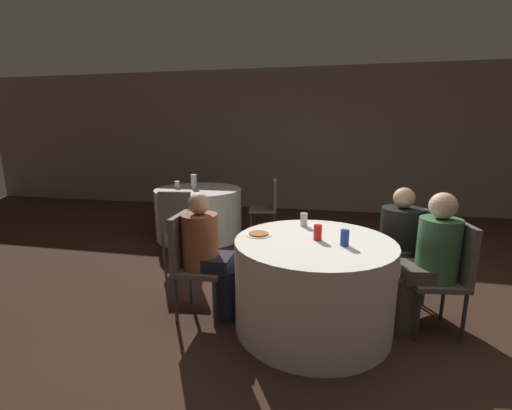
{
  "coord_description": "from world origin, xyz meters",
  "views": [
    {
      "loc": [
        -0.16,
        -2.72,
        1.61
      ],
      "look_at": [
        -0.87,
        0.67,
        0.85
      ],
      "focal_mm": 24.0,
      "sensor_mm": 36.0,
      "label": 1
    }
  ],
  "objects_px": {
    "person_black_shirt": "(395,245)",
    "bottle_far": "(194,181)",
    "chair_near_west": "(190,256)",
    "chair_near_northeast": "(407,246)",
    "soda_can_blue": "(345,238)",
    "soda_can_red": "(318,233)",
    "table_near": "(313,284)",
    "chair_far_east": "(269,202)",
    "soda_can_silver": "(304,220)",
    "person_floral_shirt": "(210,257)",
    "person_green_jacket": "(427,264)",
    "pizza_plate_near": "(259,234)",
    "chair_near_east": "(448,268)",
    "chair_far_south": "(178,220)",
    "table_far": "(199,213)"
  },
  "relations": [
    {
      "from": "person_green_jacket",
      "to": "table_near",
      "type": "bearing_deg",
      "value": 90.0
    },
    {
      "from": "person_floral_shirt",
      "to": "soda_can_silver",
      "type": "height_order",
      "value": "person_floral_shirt"
    },
    {
      "from": "soda_can_silver",
      "to": "chair_near_west",
      "type": "bearing_deg",
      "value": -155.83
    },
    {
      "from": "soda_can_red",
      "to": "pizza_plate_near",
      "type": "bearing_deg",
      "value": 176.13
    },
    {
      "from": "chair_near_west",
      "to": "chair_near_northeast",
      "type": "bearing_deg",
      "value": 108.02
    },
    {
      "from": "chair_near_east",
      "to": "person_green_jacket",
      "type": "xyz_separation_m",
      "value": [
        -0.17,
        -0.02,
        0.03
      ]
    },
    {
      "from": "chair_near_northeast",
      "to": "chair_far_east",
      "type": "xyz_separation_m",
      "value": [
        -1.61,
        1.71,
        0.0
      ]
    },
    {
      "from": "table_far",
      "to": "chair_far_south",
      "type": "distance_m",
      "value": 1.07
    },
    {
      "from": "bottle_far",
      "to": "chair_far_east",
      "type": "bearing_deg",
      "value": 10.47
    },
    {
      "from": "table_near",
      "to": "chair_near_east",
      "type": "height_order",
      "value": "chair_near_east"
    },
    {
      "from": "chair_near_northeast",
      "to": "chair_near_east",
      "type": "height_order",
      "value": "same"
    },
    {
      "from": "chair_near_east",
      "to": "soda_can_blue",
      "type": "height_order",
      "value": "chair_near_east"
    },
    {
      "from": "table_near",
      "to": "chair_near_west",
      "type": "relative_size",
      "value": 1.41
    },
    {
      "from": "soda_can_blue",
      "to": "soda_can_red",
      "type": "height_order",
      "value": "same"
    },
    {
      "from": "chair_far_south",
      "to": "soda_can_silver",
      "type": "distance_m",
      "value": 1.72
    },
    {
      "from": "table_far",
      "to": "bottle_far",
      "type": "bearing_deg",
      "value": 167.6
    },
    {
      "from": "table_near",
      "to": "chair_near_northeast",
      "type": "height_order",
      "value": "chair_near_northeast"
    },
    {
      "from": "person_green_jacket",
      "to": "soda_can_red",
      "type": "relative_size",
      "value": 9.41
    },
    {
      "from": "person_green_jacket",
      "to": "pizza_plate_near",
      "type": "bearing_deg",
      "value": 85.36
    },
    {
      "from": "person_green_jacket",
      "to": "chair_near_west",
      "type": "bearing_deg",
      "value": 86.44
    },
    {
      "from": "chair_near_east",
      "to": "bottle_far",
      "type": "distance_m",
      "value": 3.55
    },
    {
      "from": "pizza_plate_near",
      "to": "soda_can_silver",
      "type": "distance_m",
      "value": 0.5
    },
    {
      "from": "pizza_plate_near",
      "to": "soda_can_silver",
      "type": "bearing_deg",
      "value": 45.15
    },
    {
      "from": "chair_near_east",
      "to": "soda_can_red",
      "type": "relative_size",
      "value": 7.45
    },
    {
      "from": "soda_can_red",
      "to": "table_near",
      "type": "bearing_deg",
      "value": -149.54
    },
    {
      "from": "chair_near_west",
      "to": "soda_can_blue",
      "type": "relative_size",
      "value": 7.45
    },
    {
      "from": "soda_can_silver",
      "to": "soda_can_blue",
      "type": "bearing_deg",
      "value": -54.79
    },
    {
      "from": "soda_can_silver",
      "to": "bottle_far",
      "type": "distance_m",
      "value": 2.48
    },
    {
      "from": "table_far",
      "to": "soda_can_silver",
      "type": "distance_m",
      "value": 2.46
    },
    {
      "from": "person_green_jacket",
      "to": "soda_can_red",
      "type": "bearing_deg",
      "value": 89.34
    },
    {
      "from": "chair_near_east",
      "to": "chair_far_south",
      "type": "distance_m",
      "value": 2.87
    },
    {
      "from": "soda_can_red",
      "to": "chair_far_south",
      "type": "bearing_deg",
      "value": 147.89
    },
    {
      "from": "chair_near_east",
      "to": "person_floral_shirt",
      "type": "bearing_deg",
      "value": 87.02
    },
    {
      "from": "table_near",
      "to": "pizza_plate_near",
      "type": "relative_size",
      "value": 5.86
    },
    {
      "from": "soda_can_silver",
      "to": "soda_can_red",
      "type": "bearing_deg",
      "value": -70.56
    },
    {
      "from": "chair_near_northeast",
      "to": "chair_near_west",
      "type": "bearing_deg",
      "value": 71.98
    },
    {
      "from": "soda_can_silver",
      "to": "person_floral_shirt",
      "type": "bearing_deg",
      "value": -151.39
    },
    {
      "from": "table_near",
      "to": "chair_near_northeast",
      "type": "relative_size",
      "value": 1.41
    },
    {
      "from": "person_black_shirt",
      "to": "bottle_far",
      "type": "distance_m",
      "value": 3.06
    },
    {
      "from": "chair_far_south",
      "to": "person_black_shirt",
      "type": "height_order",
      "value": "person_black_shirt"
    },
    {
      "from": "chair_near_northeast",
      "to": "person_black_shirt",
      "type": "xyz_separation_m",
      "value": [
        -0.13,
        -0.1,
        0.03
      ]
    },
    {
      "from": "chair_near_west",
      "to": "chair_far_east",
      "type": "bearing_deg",
      "value": 171.96
    },
    {
      "from": "pizza_plate_near",
      "to": "soda_can_silver",
      "type": "xyz_separation_m",
      "value": [
        0.35,
        0.35,
        0.05
      ]
    },
    {
      "from": "chair_near_east",
      "to": "chair_far_east",
      "type": "xyz_separation_m",
      "value": [
        -1.82,
        2.2,
        0.0
      ]
    },
    {
      "from": "chair_near_east",
      "to": "chair_far_east",
      "type": "relative_size",
      "value": 1.0
    },
    {
      "from": "person_black_shirt",
      "to": "bottle_far",
      "type": "relative_size",
      "value": 5.21
    },
    {
      "from": "chair_far_east",
      "to": "bottle_far",
      "type": "distance_m",
      "value": 1.17
    },
    {
      "from": "chair_near_east",
      "to": "person_black_shirt",
      "type": "height_order",
      "value": "person_black_shirt"
    },
    {
      "from": "person_floral_shirt",
      "to": "table_near",
      "type": "bearing_deg",
      "value": 90.0
    },
    {
      "from": "chair_near_east",
      "to": "soda_can_blue",
      "type": "xyz_separation_m",
      "value": [
        -0.82,
        -0.23,
        0.27
      ]
    }
  ]
}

